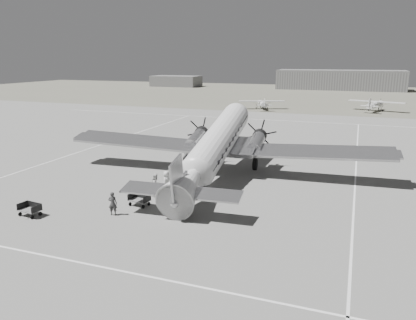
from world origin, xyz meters
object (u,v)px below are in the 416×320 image
object	(u,v)px
hangar_main	(340,80)
light_plane_left	(262,104)
dc3_airliner	(216,147)
ground_crew	(113,203)
light_plane_right	(375,106)
ramp_agent	(156,185)
passenger	(166,182)
baggage_cart_far	(30,210)
shed_secondary	(176,81)
baggage_cart_near	(139,200)

from	to	relation	value
hangar_main	light_plane_left	size ratio (longest dim) A/B	4.32
hangar_main	dc3_airliner	xyz separation A→B (m)	(-4.73, -117.03, -0.38)
dc3_airliner	ground_crew	xyz separation A→B (m)	(-3.77, -10.58, -2.09)
dc3_airliner	light_plane_right	size ratio (longest dim) A/B	2.76
ramp_agent	passenger	bearing A→B (deg)	-18.25
dc3_airliner	light_plane_right	world-z (taller)	dc3_airliner
baggage_cart_far	ground_crew	world-z (taller)	ground_crew
shed_secondary	light_plane_left	distance (m)	76.70
shed_secondary	dc3_airliner	distance (m)	124.93
hangar_main	baggage_cart_far	distance (m)	130.48
light_plane_right	ground_crew	distance (m)	69.56
light_plane_left	baggage_cart_far	distance (m)	64.59
baggage_cart_near	baggage_cart_far	xyz separation A→B (m)	(-6.03, -4.32, -0.00)
passenger	ground_crew	bearing A→B (deg)	164.70
ramp_agent	shed_secondary	bearing A→B (deg)	27.58
baggage_cart_far	shed_secondary	bearing A→B (deg)	117.33
dc3_airliner	baggage_cart_far	bearing A→B (deg)	-129.38
dc3_airliner	ground_crew	world-z (taller)	dc3_airliner
shed_secondary	ramp_agent	world-z (taller)	shed_secondary
ramp_agent	passenger	size ratio (longest dim) A/B	1.02
baggage_cart_near	passenger	size ratio (longest dim) A/B	0.88
baggage_cart_near	baggage_cart_far	size ratio (longest dim) A/B	1.01
light_plane_right	shed_secondary	bearing A→B (deg)	158.55
shed_secondary	ground_crew	bearing A→B (deg)	-67.21
light_plane_left	ramp_agent	distance (m)	58.01
shed_secondary	ground_crew	world-z (taller)	shed_secondary
hangar_main	passenger	world-z (taller)	hangar_main
dc3_airliner	ground_crew	bearing A→B (deg)	-113.61
light_plane_left	light_plane_right	xyz separation A→B (m)	(22.43, 4.59, 0.15)
light_plane_right	ground_crew	size ratio (longest dim) A/B	6.71
light_plane_left	ground_crew	size ratio (longest dim) A/B	5.86
baggage_cart_far	ramp_agent	world-z (taller)	ramp_agent
shed_secondary	dc3_airliner	bearing A→B (deg)	-63.74
light_plane_right	ramp_agent	bearing A→B (deg)	-88.78
shed_secondary	hangar_main	bearing A→B (deg)	4.76
baggage_cart_near	ground_crew	size ratio (longest dim) A/B	0.93
shed_secondary	light_plane_right	bearing A→B (deg)	-38.44
hangar_main	shed_secondary	bearing A→B (deg)	-175.24
light_plane_left	baggage_cart_near	world-z (taller)	light_plane_left
ground_crew	hangar_main	bearing A→B (deg)	-109.88
light_plane_right	baggage_cart_near	size ratio (longest dim) A/B	7.19
light_plane_right	baggage_cart_near	world-z (taller)	light_plane_right
baggage_cart_near	ground_crew	world-z (taller)	ground_crew
shed_secondary	ground_crew	xyz separation A→B (m)	(51.51, -122.62, -1.17)
hangar_main	light_plane_right	world-z (taller)	hangar_main
hangar_main	light_plane_left	world-z (taller)	hangar_main
ground_crew	ramp_agent	distance (m)	4.74
ground_crew	baggage_cart_far	bearing A→B (deg)	5.82
hangar_main	baggage_cart_near	xyz separation A→B (m)	(-7.70, -125.41, -2.86)
hangar_main	baggage_cart_far	size ratio (longest dim) A/B	27.41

